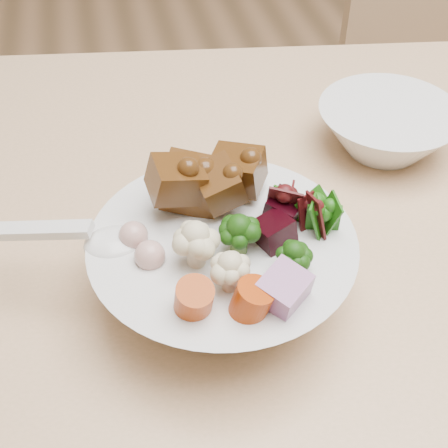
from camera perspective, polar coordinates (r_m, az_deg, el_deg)
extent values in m
cube|color=tan|center=(1.48, 19.75, 4.92)|extent=(0.42, 0.42, 0.04)
cube|color=tan|center=(1.50, 18.49, 16.33)|extent=(0.42, 0.03, 0.46)
cylinder|color=tan|center=(1.45, 14.60, -7.42)|extent=(0.03, 0.03, 0.43)
cylinder|color=tan|center=(1.67, 9.91, 1.69)|extent=(0.03, 0.03, 0.43)
sphere|color=black|center=(0.54, 1.37, -1.48)|extent=(0.04, 0.04, 0.04)
sphere|color=beige|center=(0.53, -2.58, -2.35)|extent=(0.04, 0.04, 0.04)
cube|color=black|center=(0.58, 5.43, 1.14)|extent=(0.04, 0.04, 0.03)
cube|color=#90578A|center=(0.51, 5.40, -6.12)|extent=(0.05, 0.06, 0.04)
cylinder|color=#B52E04|center=(0.50, -2.79, -6.99)|extent=(0.04, 0.04, 0.03)
sphere|color=#CB988E|center=(0.54, -6.80, -2.88)|extent=(0.03, 0.03, 0.03)
ellipsoid|color=silver|center=(0.57, -10.04, -1.76)|extent=(0.07, 0.06, 0.02)
cube|color=silver|center=(0.59, -16.76, -0.56)|extent=(0.11, 0.05, 0.03)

